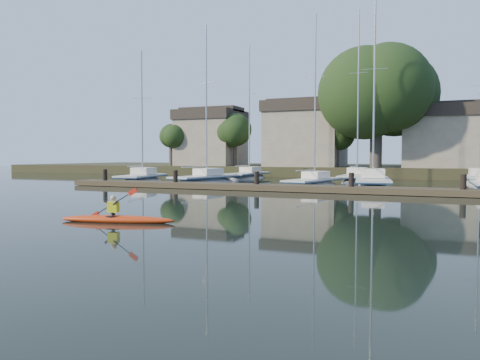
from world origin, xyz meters
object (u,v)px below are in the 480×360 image
at_px(sailboat_3, 373,191).
at_px(sailboat_0, 142,185).
at_px(sailboat_6, 357,184).
at_px(kayak, 117,218).
at_px(sailboat_1, 205,186).
at_px(sailboat_7, 480,187).
at_px(sailboat_2, 313,189).
at_px(sailboat_5, 248,180).
at_px(dock, 302,188).

bearing_deg(sailboat_3, sailboat_0, 173.22).
height_order(sailboat_0, sailboat_6, sailboat_6).
relative_size(kayak, sailboat_1, 0.29).
bearing_deg(sailboat_7, sailboat_2, -146.84).
distance_m(sailboat_2, sailboat_7, 13.54).
bearing_deg(sailboat_3, sailboat_5, 137.15).
relative_size(sailboat_5, sailboat_7, 1.06).
height_order(sailboat_6, sailboat_7, sailboat_6).
xyz_separation_m(dock, sailboat_1, (-9.38, 5.23, -0.39)).
distance_m(kayak, sailboat_0, 23.59).
bearing_deg(sailboat_2, dock, -74.16).
bearing_deg(kayak, sailboat_1, 95.46).
bearing_deg(sailboat_6, sailboat_3, -73.75).
relative_size(sailboat_2, sailboat_3, 0.95).
relative_size(sailboat_6, sailboat_7, 1.20).
distance_m(dock, sailboat_1, 10.75).
relative_size(sailboat_0, sailboat_2, 0.91).
xyz_separation_m(sailboat_1, sailboat_6, (10.79, 7.24, 0.00)).
xyz_separation_m(kayak, dock, (2.17, 15.41, 0.05)).
distance_m(sailboat_1, sailboat_7, 21.36).
relative_size(sailboat_1, sailboat_6, 0.88).
height_order(kayak, sailboat_5, sailboat_5).
height_order(sailboat_3, sailboat_5, sailboat_5).
bearing_deg(sailboat_6, sailboat_5, 173.22).
relative_size(sailboat_1, sailboat_7, 1.05).
bearing_deg(kayak, sailboat_6, 68.88).
distance_m(sailboat_1, sailboat_6, 13.00).
relative_size(sailboat_2, sailboat_5, 0.96).
bearing_deg(sailboat_5, kayak, -74.45).
distance_m(dock, sailboat_3, 6.03).
relative_size(sailboat_2, sailboat_6, 0.85).
bearing_deg(sailboat_6, dock, -96.57).
xyz_separation_m(sailboat_2, sailboat_3, (4.14, 0.02, -0.04)).
xyz_separation_m(sailboat_0, sailboat_7, (25.66, 7.79, 0.00)).
bearing_deg(sailboat_6, sailboat_0, -153.93).
height_order(sailboat_1, sailboat_7, sailboat_1).
distance_m(kayak, sailboat_3, 21.01).
xyz_separation_m(kayak, sailboat_2, (1.70, 20.16, -0.32)).
height_order(sailboat_2, sailboat_6, sailboat_6).
bearing_deg(sailboat_0, kayak, -67.58).
bearing_deg(sailboat_7, sailboat_5, 175.30).
height_order(sailboat_0, sailboat_7, sailboat_7).
xyz_separation_m(sailboat_0, sailboat_1, (5.48, 0.76, 0.01)).
height_order(kayak, sailboat_3, sailboat_3).
xyz_separation_m(sailboat_1, sailboat_2, (8.92, -0.49, 0.02)).
relative_size(kayak, sailboat_0, 0.33).
bearing_deg(sailboat_5, sailboat_7, -1.78).
height_order(sailboat_0, sailboat_2, sailboat_2).
xyz_separation_m(sailboat_0, sailboat_6, (16.28, 8.00, 0.02)).
xyz_separation_m(dock, sailboat_3, (3.67, 4.76, -0.41)).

